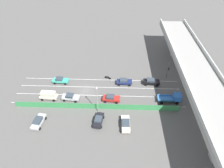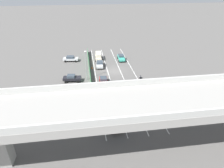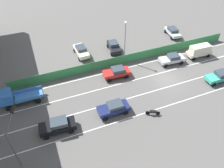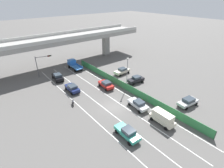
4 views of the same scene
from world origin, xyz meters
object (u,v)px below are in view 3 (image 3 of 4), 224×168
(car_van_cream, at_px, (200,50))
(car_taxi_teal, at_px, (220,76))
(motorcycle, at_px, (153,112))
(parked_sedan_dark, at_px, (114,46))
(parked_sedan_cream, at_px, (81,51))
(car_sedan_silver, at_px, (172,59))
(car_sedan_navy, at_px, (114,108))
(flatbed_truck_blue, at_px, (14,97))
(traffic_light, at_px, (13,133))
(car_sedan_red, at_px, (117,72))
(traffic_cone, at_px, (160,56))
(car_sedan_black, at_px, (58,125))
(parked_wagon_silver, at_px, (173,31))
(street_lamp, at_px, (125,38))

(car_van_cream, xyz_separation_m, car_taxi_teal, (-6.71, 1.34, -0.34))
(car_taxi_teal, relative_size, motorcycle, 2.48)
(car_taxi_teal, xyz_separation_m, parked_sedan_dark, (14.12, 12.02, 0.02))
(parked_sedan_dark, bearing_deg, parked_sedan_cream, 82.18)
(car_sedan_silver, height_order, car_sedan_navy, car_sedan_navy)
(flatbed_truck_blue, bearing_deg, car_taxi_teal, -102.39)
(flatbed_truck_blue, bearing_deg, motorcycle, -117.92)
(car_taxi_teal, height_order, traffic_light, traffic_light)
(car_sedan_red, distance_m, traffic_light, 17.97)
(car_sedan_navy, bearing_deg, traffic_cone, -54.36)
(car_sedan_black, height_order, parked_wagon_silver, car_sedan_black)
(car_taxi_teal, bearing_deg, traffic_cone, 29.86)
(car_sedan_black, xyz_separation_m, flatbed_truck_blue, (6.81, 4.63, 0.28))
(car_van_cream, relative_size, parked_wagon_silver, 0.98)
(car_sedan_red, xyz_separation_m, car_taxi_teal, (-6.87, -14.49, -0.01))
(car_van_cream, xyz_separation_m, car_sedan_silver, (0.08, 5.58, -0.36))
(parked_sedan_cream, height_order, street_lamp, street_lamp)
(motorcycle, relative_size, parked_wagon_silver, 0.40)
(car_sedan_red, xyz_separation_m, car_sedan_black, (-7.10, 10.81, 0.05))
(flatbed_truck_blue, bearing_deg, traffic_light, -178.90)
(motorcycle, bearing_deg, car_sedan_black, 80.25)
(car_sedan_navy, relative_size, parked_sedan_cream, 0.93)
(car_taxi_teal, bearing_deg, street_lamp, 47.49)
(car_taxi_teal, bearing_deg, car_sedan_navy, 90.08)
(parked_wagon_silver, distance_m, traffic_light, 35.50)
(traffic_cone, bearing_deg, car_van_cream, -109.56)
(car_sedan_silver, bearing_deg, traffic_light, 109.15)
(car_van_cream, height_order, parked_sedan_cream, car_van_cream)
(car_sedan_black, relative_size, car_taxi_teal, 1.01)
(parked_sedan_cream, bearing_deg, car_taxi_teal, -129.70)
(car_sedan_red, bearing_deg, car_taxi_teal, -115.36)
(car_taxi_teal, bearing_deg, parked_sedan_cream, 50.30)
(car_van_cream, relative_size, motorcycle, 2.46)
(motorcycle, distance_m, parked_wagon_silver, 22.47)
(car_taxi_teal, relative_size, traffic_light, 0.80)
(car_van_cream, distance_m, car_sedan_silver, 5.59)
(flatbed_truck_blue, bearing_deg, street_lamp, -77.80)
(car_sedan_silver, bearing_deg, street_lamp, 62.66)
(car_taxi_teal, bearing_deg, parked_sedan_dark, 40.40)
(car_sedan_navy, xyz_separation_m, motorcycle, (-2.29, -4.66, -0.45))
(car_taxi_teal, bearing_deg, parked_wagon_silver, -4.78)
(car_sedan_navy, distance_m, traffic_light, 12.52)
(parked_sedan_dark, distance_m, street_lamp, 5.02)
(car_sedan_red, distance_m, parked_wagon_silver, 17.68)
(street_lamp, bearing_deg, parked_sedan_dark, 8.07)
(car_sedan_red, height_order, traffic_light, traffic_light)
(traffic_cone, bearing_deg, parked_wagon_silver, -47.47)
(car_van_cream, xyz_separation_m, traffic_cone, (2.32, 6.52, -0.90))
(car_taxi_teal, xyz_separation_m, flatbed_truck_blue, (6.58, 29.93, 0.34))
(car_van_cream, relative_size, car_sedan_navy, 1.05)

